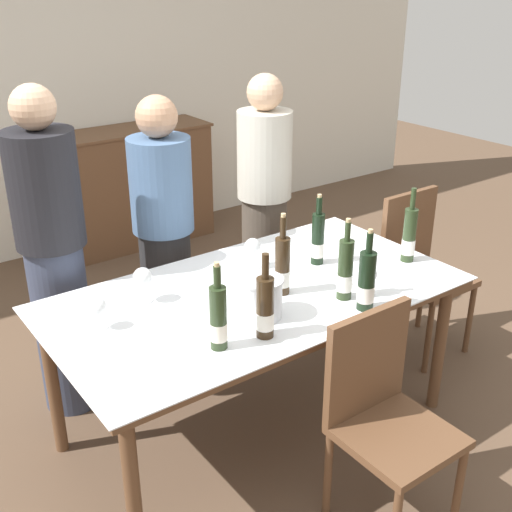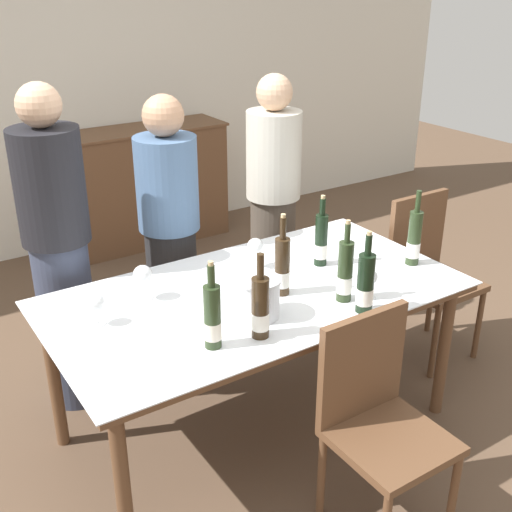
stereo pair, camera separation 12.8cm
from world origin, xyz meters
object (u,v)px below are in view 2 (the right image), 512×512
Objects in this scene: wine_bottle_1 at (260,309)px; wine_glass_0 at (96,304)px; person_guest_left at (170,238)px; sideboard_cabinet at (148,186)px; wine_bottle_3 at (212,318)px; chair_near_front at (377,412)px; wine_bottle_0 at (321,241)px; wine_bottle_2 at (345,273)px; wine_bottle_6 at (414,239)px; wine_glass_3 at (255,247)px; dining_table at (256,304)px; wine_bottle_5 at (282,267)px; wine_glass_2 at (143,276)px; ice_bucket at (259,296)px; person_host at (59,254)px; person_guest_right at (273,205)px; wine_glass_1 at (370,278)px; chair_right_end at (427,265)px; wine_bottle_4 at (365,285)px.

wine_bottle_1 is 2.63× the size of wine_glass_0.
wine_bottle_1 is 1.11m from person_guest_left.
wine_bottle_3 reaches higher than sideboard_cabinet.
chair_near_front is (-0.50, -3.28, 0.04)m from sideboard_cabinet.
wine_bottle_2 is at bearing -112.70° from wine_bottle_0.
wine_bottle_3 is 0.95× the size of wine_bottle_6.
wine_bottle_6 is at bearing -29.90° from wine_glass_3.
wine_bottle_3 is (-0.20, 0.04, 0.00)m from wine_bottle_1.
wine_bottle_2 reaches higher than dining_table.
wine_bottle_1 is 0.94× the size of wine_bottle_5.
ice_bucket is at bearing -50.28° from wine_glass_2.
person_guest_right is (1.36, 0.13, -0.05)m from person_host.
wine_glass_1 is at bearing -39.91° from dining_table.
wine_bottle_6 reaches higher than wine_bottle_3.
wine_glass_2 is at bearing 119.78° from chair_near_front.
dining_table is at bearing 139.23° from wine_bottle_5.
wine_bottle_6 reaches higher than chair_near_front.
wine_glass_1 is at bearing -45.25° from person_host.
person_guest_right reaches higher than wine_bottle_1.
sideboard_cabinet is at bearing 54.99° from person_host.
wine_glass_3 is at bearing 106.02° from wine_bottle_2.
dining_table is 1.14× the size of person_host.
sideboard_cabinet reaches higher than wine_glass_3.
sideboard_cabinet is 1.71m from person_guest_right.
wine_bottle_1 is 0.20m from wine_bottle_3.
wine_bottle_0 reaches higher than chair_right_end.
wine_bottle_0 is 0.88m from chair_right_end.
chair_right_end is 0.60× the size of person_guest_right.
wine_bottle_5 is at bearing 24.35° from wine_bottle_3.
wine_glass_2 is 0.10× the size of person_host.
person_host is at bearing 86.04° from wine_glass_0.
person_guest_left is at bearing 108.20° from wine_bottle_2.
chair_right_end is at bearing -27.45° from person_guest_left.
wine_bottle_4 is at bearing -152.69° from chair_right_end.
wine_bottle_2 is 0.55m from wine_bottle_6.
wine_bottle_3 is 1.72m from chair_right_end.
wine_glass_3 is at bearing 44.07° from wine_bottle_3.
person_host is (-1.10, 0.67, -0.05)m from wine_bottle_0.
sideboard_cabinet is 2.99m from wine_bottle_4.
person_host reaches higher than wine_bottle_5.
sideboard_cabinet is at bearing 81.27° from chair_near_front.
wine_glass_3 is (0.14, 0.22, 0.17)m from dining_table.
chair_right_end is at bearing 4.02° from dining_table.
dining_table is 0.54m from wine_glass_1.
chair_near_front is at bearing -84.40° from person_guest_left.
wine_bottle_5 is at bearing 29.88° from ice_bucket.
wine_glass_3 is (-0.29, 0.15, -0.02)m from wine_bottle_0.
person_guest_right is (0.75, 0.10, 0.01)m from person_guest_left.
wine_bottle_0 is (-0.16, -2.47, 0.41)m from sideboard_cabinet.
chair_right_end is at bearing -18.87° from person_host.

